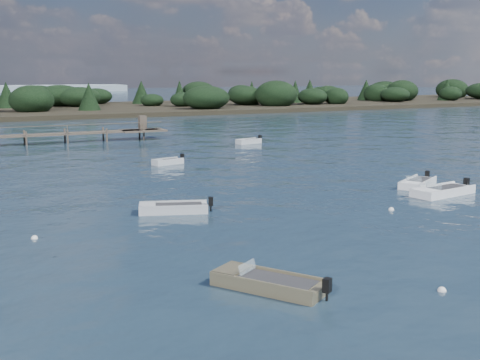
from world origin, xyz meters
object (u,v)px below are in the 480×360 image
dinghy_mid_white_b (418,184)px  dinghy_mid_white_a (443,193)px  tender_far_white (168,163)px  dinghy_mid_grey (173,210)px  dinghy_near_olive (268,285)px  tender_far_grey_b (249,142)px

dinghy_mid_white_b → dinghy_mid_white_a: bearing=-101.8°
dinghy_mid_white_b → dinghy_mid_white_a: size_ratio=0.83×
dinghy_mid_white_a → tender_far_white: bearing=120.1°
dinghy_mid_grey → tender_far_white: dinghy_mid_grey is taller
dinghy_near_olive → tender_far_grey_b: dinghy_near_olive is taller
dinghy_mid_grey → dinghy_mid_white_b: size_ratio=1.02×
dinghy_near_olive → dinghy_mid_white_b: dinghy_near_olive is taller
dinghy_mid_grey → dinghy_mid_white_a: 17.25m
dinghy_mid_white_b → tender_far_white: bearing=125.7°
dinghy_near_olive → dinghy_mid_white_a: 20.52m
tender_far_white → dinghy_mid_white_a: dinghy_mid_white_a is taller
dinghy_mid_grey → dinghy_mid_white_b: 17.60m
dinghy_near_olive → dinghy_mid_white_a: size_ratio=0.87×
dinghy_near_olive → dinghy_mid_grey: (1.00, 12.84, -0.00)m
dinghy_near_olive → dinghy_mid_white_a: bearing=28.7°
tender_far_white → dinghy_mid_white_a: bearing=-59.9°
dinghy_mid_white_b → tender_far_white: 20.69m
tender_far_grey_b → dinghy_mid_white_a: bearing=-92.6°
dinghy_mid_grey → dinghy_mid_white_a: bearing=-9.9°
dinghy_mid_grey → tender_far_grey_b: bearing=55.8°
dinghy_mid_grey → tender_far_white: (5.54, 16.79, 0.00)m
dinghy_near_olive → dinghy_mid_grey: 12.88m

